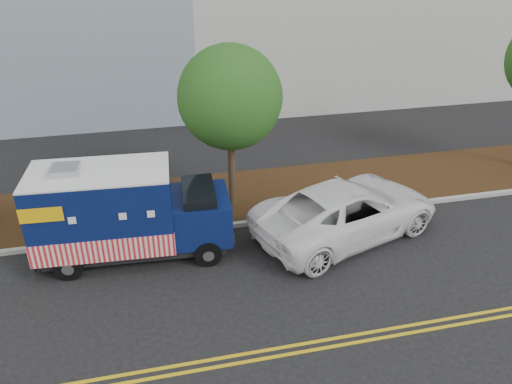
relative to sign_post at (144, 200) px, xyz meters
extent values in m
plane|color=black|center=(1.09, -1.82, -1.20)|extent=(120.00, 120.00, 0.00)
cube|color=#9E9E99|center=(1.09, -0.42, -1.12)|extent=(120.00, 0.18, 0.15)
cube|color=black|center=(1.09, 1.68, -1.12)|extent=(120.00, 4.00, 0.15)
cube|color=gold|center=(1.09, -6.27, -1.19)|extent=(120.00, 0.10, 0.01)
cube|color=gold|center=(1.09, -6.52, -1.19)|extent=(120.00, 0.10, 0.01)
cylinder|color=#38281C|center=(3.15, 0.88, 0.47)|extent=(0.26, 0.26, 3.34)
sphere|color=#265116|center=(3.15, 0.88, 3.01)|extent=(3.51, 3.51, 3.51)
cube|color=#473828|center=(0.00, 0.00, 0.00)|extent=(0.06, 0.06, 2.40)
cube|color=black|center=(-0.30, -1.31, -0.79)|extent=(5.52, 2.15, 0.27)
cube|color=#0A174A|center=(-1.17, -1.26, 0.54)|extent=(4.19, 2.46, 2.33)
cube|color=red|center=(-1.17, -1.26, -0.28)|extent=(4.23, 2.52, 0.73)
cube|color=white|center=(-1.17, -1.26, 1.73)|extent=(4.19, 2.46, 0.06)
cube|color=#B7B7BA|center=(-2.04, -1.21, 1.85)|extent=(0.82, 0.82, 0.21)
cube|color=#0A174A|center=(1.73, -1.42, 0.01)|extent=(1.86, 2.18, 1.36)
cube|color=black|center=(1.69, -1.42, 0.66)|extent=(1.08, 1.94, 0.63)
cube|color=black|center=(2.62, -1.47, -0.44)|extent=(0.19, 1.94, 0.29)
cube|color=black|center=(-3.25, -1.14, -0.76)|extent=(0.30, 2.19, 0.27)
cube|color=#B7B7BA|center=(-3.22, -1.14, 0.59)|extent=(0.14, 1.74, 1.84)
cube|color=#B7B7BA|center=(-0.81, -0.12, 0.59)|extent=(1.74, 0.14, 1.07)
cube|color=yellow|center=(-2.69, -2.32, 1.08)|extent=(1.16, 0.09, 0.44)
cube|color=yellow|center=(-2.55, -0.02, 1.08)|extent=(1.16, 0.09, 0.44)
cylinder|color=black|center=(1.77, -2.42, -0.79)|extent=(0.83, 0.32, 0.81)
cylinder|color=black|center=(1.89, -0.44, -0.79)|extent=(0.83, 0.32, 0.81)
cylinder|color=black|center=(-2.29, -2.18, -0.79)|extent=(0.83, 0.32, 0.81)
cylinder|color=black|center=(-2.18, -0.21, -0.79)|extent=(0.83, 0.32, 0.81)
imported|color=white|center=(6.53, -1.67, -0.29)|extent=(7.15, 4.96, 1.81)
camera|label=1|loc=(0.36, -14.98, 7.86)|focal=35.00mm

